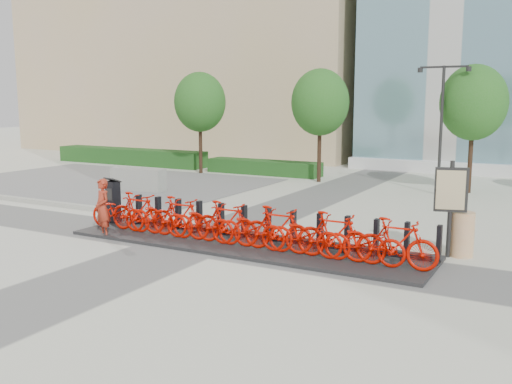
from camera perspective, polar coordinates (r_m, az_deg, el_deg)
The scene contains 28 objects.
ground at distance 15.12m, azimuth -6.10°, elevation -5.00°, with size 120.00×120.00×0.00m, color beige.
gravel_patch at distance 26.72m, azimuth -15.15°, elevation 0.92°, with size 14.00×14.00×0.00m, color slate.
curb at distance 23.36m, azimuth -23.85°, elevation -0.52°, with size 14.00×0.25×0.15m, color #9F9F94.
hedge_a at distance 34.11m, azimuth -12.47°, elevation 3.50°, with size 10.00×1.40×0.90m, color #1C571C.
hedge_b at distance 28.74m, azimuth 0.77°, elevation 2.49°, with size 6.00×1.20×0.70m, color #1C571C.
tree_0 at distance 29.08m, azimuth -5.63°, elevation 8.92°, with size 2.60×2.60×5.10m.
tree_1 at distance 25.97m, azimuth 6.43°, elevation 8.89°, with size 2.60×2.60×5.10m.
tree_2 at distance 24.24m, azimuth 20.93°, elevation 8.34°, with size 2.60×2.60×5.10m.
streetlamp at distance 23.42m, azimuth 18.08°, elevation 7.36°, with size 2.00×0.20×5.00m.
dock_pad at distance 14.67m, azimuth -1.24°, elevation -5.22°, with size 9.60×2.40×0.08m, color #262627.
dock_rail_posts at distance 14.77m, azimuth 1.09°, elevation -3.27°, with size 8.74×0.50×0.85m, color black, non-canonical shape.
bike_0 at distance 16.55m, azimuth -13.64°, elevation -1.93°, with size 0.66×1.88×0.99m, color #C50D00.
bike_1 at distance 16.07m, azimuth -11.75°, elevation -1.99°, with size 0.52×1.83×1.10m, color #C50D00.
bike_2 at distance 15.63m, azimuth -9.73°, elevation -2.45°, with size 0.66×1.88×0.99m, color #C50D00.
bike_3 at distance 15.19m, azimuth -7.61°, elevation -2.53°, with size 0.52×1.83×1.10m, color #C50D00.
bike_4 at distance 14.79m, azimuth -5.35°, elevation -3.02°, with size 0.66×1.88×0.99m, color #C50D00.
bike_5 at distance 14.39m, azimuth -2.98°, elevation -3.11°, with size 0.52×1.83×1.10m, color #C50D00.
bike_6 at distance 14.05m, azimuth -0.48°, elevation -3.63°, with size 0.66×1.88×0.99m, color #C50D00.
bike_7 at distance 13.71m, azimuth 2.15°, elevation -3.72°, with size 0.52×1.83×1.10m, color #C50D00.
bike_8 at distance 13.42m, azimuth 4.91°, elevation -4.27°, with size 0.66×1.88×0.99m, color #C50D00.
bike_9 at distance 13.14m, azimuth 7.79°, elevation -4.37°, with size 0.52×1.83×1.10m, color #C50D00.
bike_10 at distance 12.92m, azimuth 10.77°, elevation -4.92°, with size 0.66×1.88×0.99m, color #C50D00.
bike_11 at distance 12.71m, azimuth 13.87°, elevation -5.01°, with size 0.52×1.83×1.10m, color #C50D00.
kiosk at distance 17.50m, azimuth -14.09°, elevation -0.84°, with size 0.45×0.39×1.35m.
worker_red at distance 15.99m, azimuth -15.10°, elevation -1.56°, with size 0.58×0.38×1.60m, color #A42E1B.
construction_barrel at distance 14.43m, azimuth 19.90°, elevation -4.00°, with size 0.56×0.56×1.07m, color orange.
jersey_barrier at distance 24.06m, azimuth -11.70°, elevation 1.26°, with size 2.37×0.65×0.91m, color gray.
map_sign at distance 14.06m, azimuth 18.91°, elevation -0.18°, with size 0.75×0.32×2.30m.
Camera 1 is at (8.43, -12.00, 3.68)m, focal length 40.00 mm.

